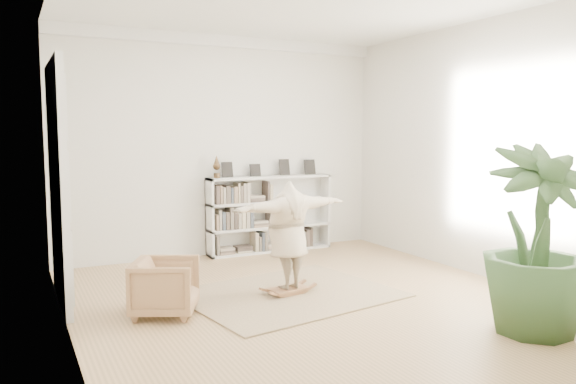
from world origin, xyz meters
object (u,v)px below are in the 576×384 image
at_px(bookshelf, 269,215).
at_px(person, 288,232).
at_px(armchair, 165,287).
at_px(houseplant, 537,239).
at_px(rocker_board, 288,289).

bearing_deg(bookshelf, person, -109.63).
xyz_separation_m(armchair, houseplant, (3.21, -2.23, 0.64)).
bearing_deg(person, bookshelf, -118.93).
bearing_deg(person, rocker_board, -54.30).
relative_size(bookshelf, houseplant, 1.14).
bearing_deg(rocker_board, person, -54.30).
relative_size(bookshelf, person, 1.32).
bearing_deg(armchair, houseplant, -99.00).
bearing_deg(rocker_board, houseplant, -64.03).
bearing_deg(bookshelf, armchair, -133.76).
xyz_separation_m(bookshelf, person, (-0.89, -2.49, 0.16)).
bearing_deg(bookshelf, houseplant, -81.15).
bearing_deg(armchair, bookshelf, -17.93).
bearing_deg(armchair, person, -61.25).
distance_m(bookshelf, person, 2.65).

